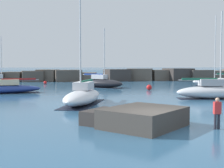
# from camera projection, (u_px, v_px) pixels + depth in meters

# --- Properties ---
(ground_plane) EXTENTS (600.00, 600.00, 0.00)m
(ground_plane) POSITION_uv_depth(u_px,v_px,m) (157.00, 133.00, 15.08)
(ground_plane) COLOR #336084
(open_sea_beyond) EXTENTS (400.00, 116.00, 0.01)m
(open_sea_beyond) POSITION_uv_depth(u_px,v_px,m) (92.00, 73.00, 122.01)
(open_sea_beyond) COLOR #235175
(open_sea_beyond) RESTS_ON ground
(breakwater_jetty) EXTENTS (66.52, 7.05, 2.47)m
(breakwater_jetty) POSITION_uv_depth(u_px,v_px,m) (109.00, 76.00, 62.48)
(breakwater_jetty) COLOR #383330
(breakwater_jetty) RESTS_ON ground
(foreground_rocks) EXTENTS (14.59, 8.74, 1.40)m
(foreground_rocks) POSITION_uv_depth(u_px,v_px,m) (191.00, 117.00, 16.96)
(foreground_rocks) COLOR #423D38
(foreground_rocks) RESTS_ON ground
(sailboat_moored_0) EXTENTS (8.47, 4.16, 7.64)m
(sailboat_moored_0) POSITION_uv_depth(u_px,v_px,m) (5.00, 88.00, 35.62)
(sailboat_moored_0) COLOR navy
(sailboat_moored_0) RESTS_ON ground
(sailboat_moored_1) EXTENTS (7.85, 3.81, 10.76)m
(sailboat_moored_1) POSITION_uv_depth(u_px,v_px,m) (218.00, 82.00, 47.82)
(sailboat_moored_1) COLOR silver
(sailboat_moored_1) RESTS_ON ground
(sailboat_moored_2) EXTENTS (4.25, 8.11, 8.89)m
(sailboat_moored_2) POSITION_uv_depth(u_px,v_px,m) (83.00, 96.00, 25.95)
(sailboat_moored_2) COLOR white
(sailboat_moored_2) RESTS_ON ground
(sailboat_moored_3) EXTENTS (7.48, 2.61, 8.38)m
(sailboat_moored_3) POSITION_uv_depth(u_px,v_px,m) (214.00, 91.00, 30.05)
(sailboat_moored_3) COLOR silver
(sailboat_moored_3) RESTS_ON ground
(sailboat_moored_4) EXTENTS (6.75, 5.98, 8.45)m
(sailboat_moored_4) POSITION_uv_depth(u_px,v_px,m) (101.00, 83.00, 44.56)
(sailboat_moored_4) COLOR black
(sailboat_moored_4) RESTS_ON ground
(mooring_buoy_orange_near) EXTENTS (0.53, 0.53, 0.73)m
(mooring_buoy_orange_near) POSITION_uv_depth(u_px,v_px,m) (45.00, 83.00, 51.88)
(mooring_buoy_orange_near) COLOR red
(mooring_buoy_orange_near) RESTS_ON ground
(mooring_buoy_far_side) EXTENTS (0.70, 0.70, 0.90)m
(mooring_buoy_far_side) POSITION_uv_depth(u_px,v_px,m) (149.00, 87.00, 40.20)
(mooring_buoy_far_side) COLOR red
(mooring_buoy_far_side) RESTS_ON ground
(person_on_rocks) EXTENTS (0.36, 0.22, 1.63)m
(person_on_rocks) POSITION_uv_depth(u_px,v_px,m) (217.00, 112.00, 15.95)
(person_on_rocks) COLOR #282833
(person_on_rocks) RESTS_ON ground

